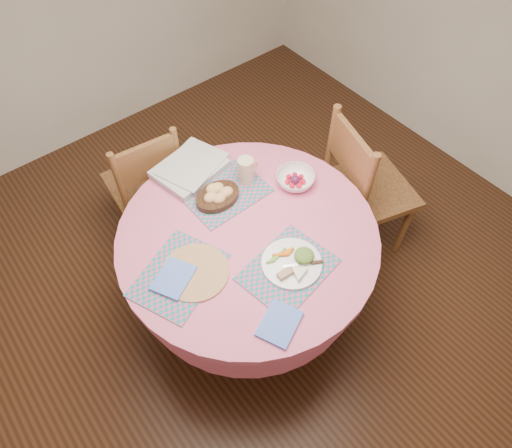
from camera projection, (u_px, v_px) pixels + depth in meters
The scene contains 16 objects.
ground at pixel (250, 306), 2.74m from camera, with size 4.00×4.00×0.00m, color #331C0F.
room_envelope at pixel (243, 45), 1.37m from camera, with size 4.01×4.01×2.71m.
dining_table at pixel (248, 256), 2.29m from camera, with size 1.24×1.24×0.75m.
chair_right at pixel (363, 187), 2.62m from camera, with size 0.55×0.57×1.00m.
chair_back at pixel (148, 183), 2.70m from camera, with size 0.46×0.44×0.91m.
placemat_front at pixel (288, 269), 2.01m from camera, with size 0.40×0.30×0.01m, color #157B76.
placemat_left at pixel (179, 275), 2.00m from camera, with size 0.40×0.30×0.01m, color #157B76.
placemat_back at pixel (225, 192), 2.29m from camera, with size 0.40×0.30×0.01m, color #157B76.
wicker_trivet at pixel (195, 272), 2.00m from camera, with size 0.30×0.30×0.01m, color olive.
napkin_near at pixel (279, 324), 1.85m from camera, with size 0.18×0.14×0.01m, color #5272D4.
napkin_far at pixel (174, 278), 1.98m from camera, with size 0.18×0.14×0.01m, color #5272D4.
dinner_plate at pixel (294, 262), 2.02m from camera, with size 0.27×0.27×0.05m.
bread_bowl at pixel (217, 195), 2.23m from camera, with size 0.23×0.23×0.08m.
latte_mug at pixel (246, 170), 2.28m from camera, with size 0.12×0.08×0.14m.
fruit_bowl at pixel (295, 179), 2.30m from camera, with size 0.22×0.22×0.06m.
newspaper_stack at pixel (190, 168), 2.36m from camera, with size 0.41×0.34×0.04m.
Camera 1 is at (-0.76, -1.00, 2.48)m, focal length 32.00 mm.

